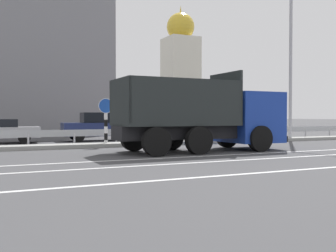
# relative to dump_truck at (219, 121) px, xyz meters

# --- Properties ---
(ground_plane) EXTENTS (320.00, 320.00, 0.00)m
(ground_plane) POSITION_rel_dump_truck_xyz_m (-1.82, 2.22, -1.24)
(ground_plane) COLOR #424244
(lane_strip_0) EXTENTS (60.76, 0.16, 0.01)m
(lane_strip_0) POSITION_rel_dump_truck_xyz_m (-0.92, -1.80, -1.24)
(lane_strip_0) COLOR silver
(lane_strip_0) RESTS_ON ground_plane
(lane_strip_1) EXTENTS (60.76, 0.16, 0.01)m
(lane_strip_1) POSITION_rel_dump_truck_xyz_m (-0.92, -3.41, -1.24)
(lane_strip_1) COLOR silver
(lane_strip_1) RESTS_ON ground_plane
(lane_strip_2) EXTENTS (60.76, 0.16, 0.01)m
(lane_strip_2) POSITION_rel_dump_truck_xyz_m (-0.92, -5.97, -1.24)
(lane_strip_2) COLOR silver
(lane_strip_2) RESTS_ON ground_plane
(median_island) EXTENTS (33.42, 1.10, 0.18)m
(median_island) POSITION_rel_dump_truck_xyz_m (-1.82, 3.76, -1.15)
(median_island) COLOR gray
(median_island) RESTS_ON ground_plane
(median_guardrail) EXTENTS (60.76, 0.09, 0.78)m
(median_guardrail) POSITION_rel_dump_truck_xyz_m (-1.82, 4.92, -0.67)
(median_guardrail) COLOR #9EA0A5
(median_guardrail) RESTS_ON ground_plane
(dump_truck) EXTENTS (7.09, 2.67, 3.22)m
(dump_truck) POSITION_rel_dump_truck_xyz_m (0.00, 0.00, 0.00)
(dump_truck) COLOR #19389E
(dump_truck) RESTS_ON ground_plane
(median_road_sign) EXTENTS (0.69, 0.16, 2.25)m
(median_road_sign) POSITION_rel_dump_truck_xyz_m (-3.72, 3.76, -0.07)
(median_road_sign) COLOR white
(median_road_sign) RESTS_ON ground_plane
(street_lamp_2) EXTENTS (0.71, 2.47, 10.01)m
(street_lamp_2) POSITION_rel_dump_truck_xyz_m (7.34, 3.64, 4.29)
(street_lamp_2) COLOR #ADADB2
(street_lamp_2) RESTS_ON ground_plane
(parked_car_4) EXTENTS (4.31, 1.95, 1.63)m
(parked_car_4) POSITION_rel_dump_truck_xyz_m (-2.75, 8.56, -0.44)
(parked_car_4) COLOR navy
(parked_car_4) RESTS_ON ground_plane
(parked_car_5) EXTENTS (4.19, 1.83, 1.67)m
(parked_car_5) POSITION_rel_dump_truck_xyz_m (2.26, 8.69, -0.42)
(parked_car_5) COLOR maroon
(parked_car_5) RESTS_ON ground_plane
(parked_car_6) EXTENTS (4.25, 2.09, 1.52)m
(parked_car_6) POSITION_rel_dump_truck_xyz_m (8.42, 9.06, -0.49)
(parked_car_6) COLOR #335B33
(parked_car_6) RESTS_ON ground_plane
(church_tower) EXTENTS (3.60, 3.60, 14.34)m
(church_tower) POSITION_rel_dump_truck_xyz_m (12.02, 27.14, 5.35)
(church_tower) COLOR silver
(church_tower) RESTS_ON ground_plane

